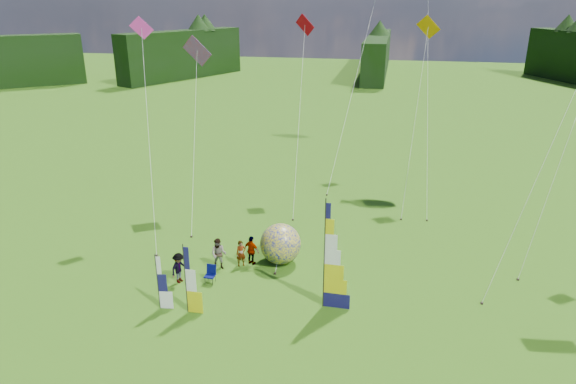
% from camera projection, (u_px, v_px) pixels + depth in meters
% --- Properties ---
extents(ground, '(220.00, 220.00, 0.00)m').
position_uv_depth(ground, '(292.00, 339.00, 23.10)').
color(ground, '#396F17').
rests_on(ground, ground).
extents(treeline_ring, '(210.00, 210.00, 8.00)m').
position_uv_depth(treeline_ring, '(292.00, 260.00, 21.67)').
color(treeline_ring, black).
rests_on(treeline_ring, ground).
extents(feather_banner_main, '(1.49, 0.13, 5.56)m').
position_uv_depth(feather_banner_main, '(324.00, 256.00, 24.53)').
color(feather_banner_main, '#16124D').
rests_on(feather_banner_main, ground).
extents(side_banner_left, '(0.99, 0.12, 3.56)m').
position_uv_depth(side_banner_left, '(186.00, 280.00, 24.41)').
color(side_banner_left, '#D4CA0D').
rests_on(side_banner_left, ground).
extents(side_banner_far, '(0.87, 0.21, 2.88)m').
position_uv_depth(side_banner_far, '(158.00, 283.00, 24.84)').
color(side_banner_far, white).
rests_on(side_banner_far, ground).
extents(bol_inflatable, '(2.37, 2.37, 2.35)m').
position_uv_depth(bol_inflatable, '(280.00, 244.00, 29.32)').
color(bol_inflatable, '#000A7C').
rests_on(bol_inflatable, ground).
extents(spectator_a, '(0.67, 0.59, 1.55)m').
position_uv_depth(spectator_a, '(241.00, 253.00, 29.08)').
color(spectator_a, '#66594C').
rests_on(spectator_a, ground).
extents(spectator_b, '(0.91, 0.47, 1.84)m').
position_uv_depth(spectator_b, '(219.00, 254.00, 28.70)').
color(spectator_b, '#66594C').
rests_on(spectator_b, ground).
extents(spectator_c, '(0.74, 1.17, 1.71)m').
position_uv_depth(spectator_c, '(179.00, 268.00, 27.38)').
color(spectator_c, '#66594C').
rests_on(spectator_c, ground).
extents(spectator_d, '(1.11, 0.76, 1.75)m').
position_uv_depth(spectator_d, '(252.00, 250.00, 29.21)').
color(spectator_d, '#66594C').
rests_on(spectator_d, ground).
extents(camp_chair, '(0.60, 0.60, 1.00)m').
position_uv_depth(camp_chair, '(210.00, 275.00, 27.40)').
color(camp_chair, '#03073C').
rests_on(camp_chair, ground).
extents(kite_whale, '(9.57, 16.09, 18.45)m').
position_uv_depth(kite_whale, '(429.00, 72.00, 37.46)').
color(kite_whale, black).
rests_on(kite_whale, ground).
extents(kite_rainbow_delta, '(7.04, 11.53, 12.70)m').
position_uv_depth(kite_rainbow_delta, '(193.00, 127.00, 33.92)').
color(kite_rainbow_delta, red).
rests_on(kite_rainbow_delta, ground).
extents(kite_parafoil, '(10.01, 10.32, 16.34)m').
position_uv_depth(kite_parafoil, '(551.00, 135.00, 24.72)').
color(kite_parafoil, '#A01300').
rests_on(kite_parafoil, ground).
extents(small_kite_red, '(7.84, 11.48, 13.80)m').
position_uv_depth(small_kite_red, '(299.00, 109.00, 36.63)').
color(small_kite_red, '#C10114').
rests_on(small_kite_red, ground).
extents(small_kite_orange, '(5.84, 10.29, 13.77)m').
position_uv_depth(small_kite_orange, '(416.00, 111.00, 35.91)').
color(small_kite_orange, '#FB8F00').
rests_on(small_kite_orange, ground).
extents(small_kite_yellow, '(6.77, 8.96, 15.00)m').
position_uv_depth(small_kite_yellow, '(569.00, 133.00, 27.72)').
color(small_kite_yellow, yellow).
rests_on(small_kite_yellow, ground).
extents(small_kite_pink, '(7.44, 9.28, 13.78)m').
position_uv_depth(small_kite_pink, '(148.00, 130.00, 30.77)').
color(small_kite_pink, '#F630BA').
rests_on(small_kite_pink, ground).
extents(small_kite_green, '(5.09, 13.63, 16.40)m').
position_uv_depth(small_kite_green, '(354.00, 78.00, 41.60)').
color(small_kite_green, green).
rests_on(small_kite_green, ground).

